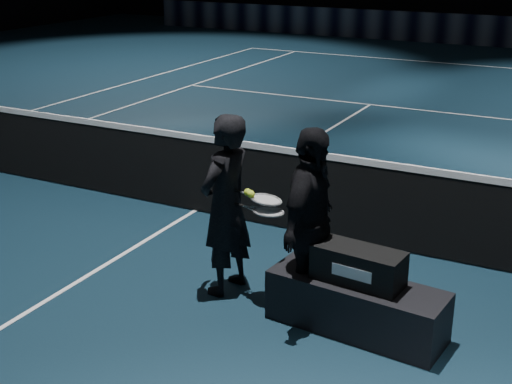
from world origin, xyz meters
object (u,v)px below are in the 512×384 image
player_bench (356,306)px  player_b (309,225)px  player_a (226,205)px  racket_upper (266,200)px  racket_lower (269,212)px  tennis_balls (250,191)px  racket_bag (358,265)px

player_bench → player_b: size_ratio=0.88×
player_a → player_b: bearing=92.1°
player_a → player_bench: bearing=91.5°
player_bench → racket_upper: (-0.91, 0.14, 0.74)m
player_bench → racket_lower: size_ratio=2.17×
player_b → tennis_balls: bearing=80.1°
racket_bag → racket_upper: 0.99m
tennis_balls → racket_upper: bearing=8.3°
racket_bag → player_b: bearing=178.6°
player_a → racket_lower: player_a is taller
racket_lower → player_bench: bearing=-0.9°
player_a → tennis_balls: size_ratio=13.91×
racket_bag → tennis_balls: 1.14m
player_a → racket_upper: size_ratio=2.46×
player_b → player_bench: bearing=-101.1°
player_b → tennis_balls: 0.62m
racket_upper → tennis_balls: bearing=-170.4°
racket_upper → player_bench: bearing=-7.4°
player_b → racket_upper: (-0.44, 0.08, 0.12)m
racket_upper → player_a: bearing=-178.3°
player_bench → racket_bag: (0.00, 0.00, 0.37)m
player_b → tennis_balls: (-0.59, 0.06, 0.18)m
racket_bag → player_b: 0.53m
player_bench → racket_upper: racket_upper is taller
racket_lower → racket_upper: 0.11m
racket_upper → player_b: bearing=-9.1°
racket_bag → tennis_balls: size_ratio=6.14×
racket_lower → tennis_balls: 0.24m
player_a → tennis_balls: (0.25, -0.02, 0.18)m
racket_lower → racket_bag: bearing=-0.9°
player_b → racket_lower: player_b is taller
player_bench → racket_upper: 1.17m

